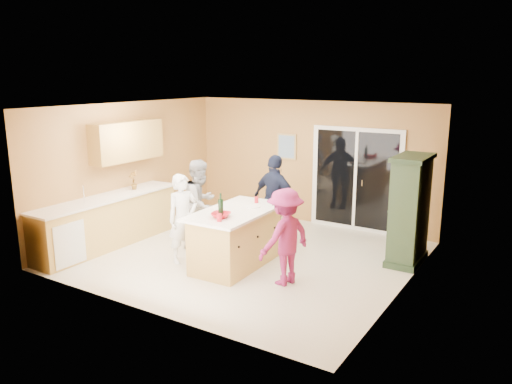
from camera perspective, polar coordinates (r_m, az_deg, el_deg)
The scene contains 22 objects.
floor at distance 8.88m, azimuth -1.17°, elevation -7.25°, with size 5.50×5.50×0.00m, color beige.
ceiling at distance 8.34m, azimuth -1.26°, elevation 9.74°, with size 5.50×5.00×0.10m, color white.
wall_back at distance 10.66m, azimuth 6.16°, elevation 3.38°, with size 5.50×0.10×2.60m, color tan.
wall_front at distance 6.63m, azimuth -13.12°, elevation -2.93°, with size 5.50×0.10×2.60m, color tan.
wall_left at distance 10.25m, azimuth -14.21°, elevation 2.67°, with size 0.10×5.00×2.60m, color tan.
wall_right at distance 7.42m, azimuth 16.88°, elevation -1.45°, with size 0.10×5.00×2.60m, color tan.
left_cabinet_run at distance 9.54m, azimuth -17.18°, elevation -3.48°, with size 0.65×3.05×1.24m.
upper_cabinets at distance 9.90m, azimuth -14.52°, elevation 5.66°, with size 0.35×1.60×0.75m, color tan.
sliding_door at distance 10.27m, azimuth 11.32°, elevation 1.41°, with size 1.90×0.07×2.10m.
framed_picture at distance 10.84m, azimuth 3.52°, elevation 5.20°, with size 0.46×0.04×0.56m.
kitchen_island at distance 8.30m, azimuth -2.33°, elevation -5.47°, with size 1.03×1.84×0.95m.
green_hutch at distance 8.69m, azimuth 17.14°, elevation -2.12°, with size 0.53×1.00×1.83m.
woman_white at distance 8.46m, azimuth -8.34°, elevation -3.03°, with size 0.55×0.36×1.52m, color white.
woman_grey at distance 9.21m, azimuth -6.34°, elevation -1.30°, with size 0.79×0.61×1.62m, color gray.
woman_navy at distance 9.30m, azimuth 2.19°, elevation -0.88°, with size 0.99×0.41×1.69m, color #1B1F3C.
woman_magenta at distance 7.52m, azimuth 3.34°, elevation -5.13°, with size 0.96×0.55×1.48m, color #982154.
serving_bowl at distance 7.75m, azimuth -4.03°, elevation -2.64°, with size 0.30×0.30×0.07m, color red.
tulip_vase at distance 9.93m, azimuth -13.81°, elevation 1.31°, with size 0.19×0.13×0.37m, color red.
tumbler_near at distance 8.61m, azimuth 0.05°, elevation -0.90°, with size 0.07×0.07×0.10m, color red.
tumbler_far at distance 7.55m, azimuth -4.22°, elevation -2.94°, with size 0.08×0.08×0.11m, color red.
wine_bottle at distance 7.83m, azimuth -4.05°, elevation -1.71°, with size 0.08×0.08×0.36m.
white_plate at distance 8.36m, azimuth -0.35°, elevation -1.65°, with size 0.25×0.25×0.02m, color white.
Camera 1 is at (4.55, -6.97, 3.10)m, focal length 35.00 mm.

